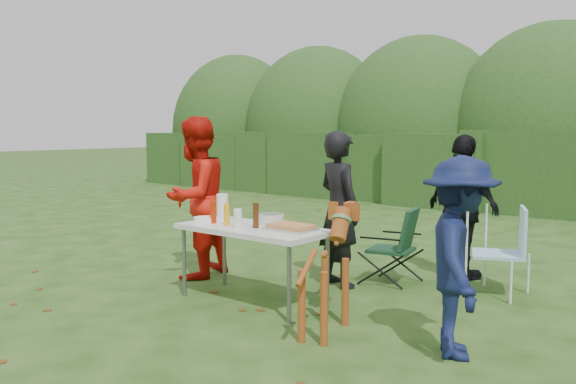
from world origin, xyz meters
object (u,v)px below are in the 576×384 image
Objects in this scene: person_cook at (339,209)px; ketchup_bottle at (213,212)px; mustard_bottle at (227,215)px; paper_towel_roll at (222,206)px; child at (460,257)px; person_black_puffy at (463,207)px; lawn_chair at (498,250)px; beer_bottle at (256,215)px; folding_table at (253,232)px; camping_chair at (391,245)px; person_red_jacket at (195,198)px; dog at (325,273)px.

ketchup_bottle is (-0.73, -1.14, 0.02)m from person_cook.
paper_towel_roll is (-0.35, 0.29, 0.03)m from mustard_bottle.
ketchup_bottle is at bearing 61.71° from child.
person_black_puffy is 1.78× the size of lawn_chair.
person_black_puffy is at bearing 48.52° from paper_towel_roll.
beer_bottle is (-1.09, -2.21, 0.05)m from person_black_puffy.
paper_towel_roll is at bearing 10.32° from lawn_chair.
folding_table is 1.65m from camping_chair.
person_cook is at bearing 75.32° from folding_table.
person_cook is 0.91× the size of person_red_jacket.
ketchup_bottle reaches higher than folding_table.
ketchup_bottle reaches higher than mustard_bottle.
folding_table is 0.49m from ketchup_bottle.
child is at bearing 78.06° from lawn_chair.
child is (3.31, -0.40, -0.16)m from person_red_jacket.
camping_chair is 1.88m from mustard_bottle.
person_cook is 6.35× the size of paper_towel_roll.
child is at bearing -0.53° from beer_bottle.
camping_chair is (0.38, 0.44, -0.41)m from person_cook.
dog reaches higher than folding_table.
person_red_jacket is 1.71× the size of dog.
person_black_puffy is 2.42m from child.
person_black_puffy is 0.94m from camping_chair.
beer_bottle is (0.32, 0.07, 0.02)m from mustard_bottle.
person_cook is 1.66m from lawn_chair.
ketchup_bottle is (-1.52, 0.21, 0.35)m from dog.
lawn_chair is at bearing 40.49° from ketchup_bottle.
person_cook is at bearing 45.02° from paper_towel_roll.
paper_towel_roll reaches higher than folding_table.
child is 2.15m from camping_chair.
person_black_puffy is 2.66m from paper_towel_roll.
camping_chair is at bearing 66.17° from folding_table.
person_red_jacket reaches higher than person_cook.
person_cook is 1.11× the size of child.
lawn_chair is at bearing -132.10° from person_cook.
person_black_puffy is at bearing -59.94° from lawn_chair.
person_red_jacket is 1.22× the size of child.
lawn_chair is at bearing 45.66° from folding_table.
person_red_jacket is at bearing 164.09° from folding_table.
camping_chair is 1.87m from paper_towel_roll.
child reaches higher than mustard_bottle.
person_red_jacket is at bearing 164.86° from paper_towel_roll.
mustard_bottle is (0.95, -0.45, -0.06)m from person_red_jacket.
person_black_puffy reaches higher than paper_towel_roll.
person_cook is 2.15m from child.
camping_chair is 1.10m from lawn_chair.
camping_chair is (0.66, 1.49, -0.27)m from folding_table.
folding_table is 1.65× the size of lawn_chair.
folding_table is at bearing 11.53° from ketchup_bottle.
dog is 1.16× the size of lawn_chair.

